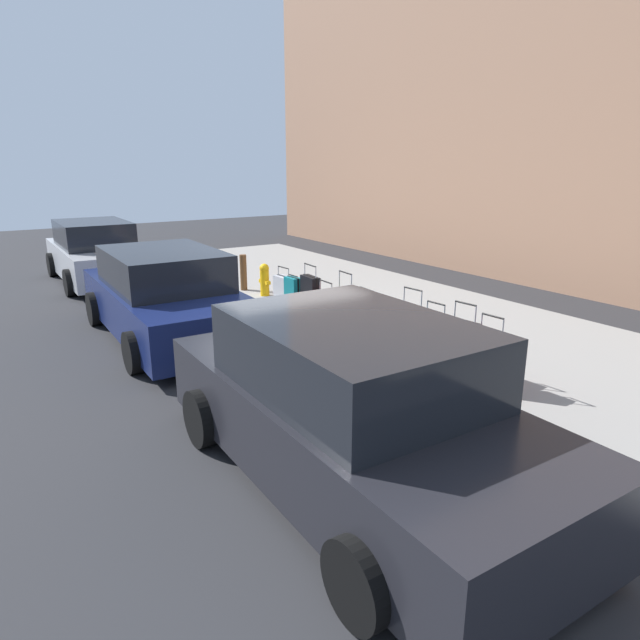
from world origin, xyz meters
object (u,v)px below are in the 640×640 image
suitcase_black_1 (462,350)px  bollard_post (243,272)px  suitcase_red_0 (489,362)px  suitcase_maroon_4 (385,332)px  fire_hydrant (265,279)px  parked_car_silver_2 (96,254)px  suitcase_teal_9 (293,293)px  suitcase_navy_5 (366,322)px  suitcase_red_7 (326,308)px  suitcase_black_8 (310,295)px  suitcase_teal_2 (434,344)px  suitcase_olive_6 (345,310)px  parked_car_charcoal_0 (351,408)px  suitcase_silver_3 (411,333)px  parked_car_navy_1 (166,297)px  suitcase_silver_10 (284,290)px

suitcase_black_1 → bollard_post: bearing=1.7°
suitcase_red_0 → suitcase_maroon_4: size_ratio=1.27×
fire_hydrant → parked_car_silver_2: parked_car_silver_2 is taller
suitcase_red_0 → suitcase_teal_9: 4.93m
suitcase_navy_5 → suitcase_red_7: (1.16, 0.04, -0.02)m
suitcase_maroon_4 → bollard_post: bearing=1.2°
suitcase_navy_5 → suitcase_black_8: suitcase_black_8 is taller
suitcase_teal_2 → suitcase_teal_9: size_ratio=1.37×
suitcase_olive_6 → bollard_post: suitcase_olive_6 is taller
suitcase_navy_5 → suitcase_red_7: size_ratio=1.10×
suitcase_maroon_4 → bollard_post: size_ratio=0.98×
parked_car_charcoal_0 → suitcase_black_1: bearing=-67.9°
parked_car_silver_2 → suitcase_silver_3: bearing=-163.5°
suitcase_red_7 → parked_car_charcoal_0: parked_car_charcoal_0 is taller
suitcase_red_0 → suitcase_black_1: 0.51m
fire_hydrant → bollard_post: size_ratio=0.87×
suitcase_teal_9 → fire_hydrant: bearing=-2.6°
parked_car_navy_1 → fire_hydrant: bearing=-62.8°
suitcase_silver_10 → parked_car_charcoal_0: parked_car_charcoal_0 is taller
suitcase_black_8 → bollard_post: (2.66, 0.15, 0.03)m
suitcase_black_1 → suitcase_red_7: suitcase_black_1 is taller
parked_car_charcoal_0 → suitcase_silver_10: bearing=-23.8°
suitcase_maroon_4 → suitcase_olive_6: (1.15, -0.03, 0.10)m
suitcase_silver_3 → suitcase_silver_10: 3.92m
suitcase_silver_3 → parked_car_navy_1: size_ratio=0.22×
suitcase_silver_3 → suitcase_teal_9: (3.40, 0.08, -0.05)m
parked_car_silver_2 → suitcase_red_0: bearing=-166.0°
suitcase_black_1 → suitcase_maroon_4: suitcase_black_1 is taller
suitcase_teal_2 → fire_hydrant: 5.26m
suitcase_silver_10 → fire_hydrant: (0.83, 0.02, 0.09)m
suitcase_maroon_4 → suitcase_red_7: bearing=-0.3°
suitcase_silver_3 → parked_car_navy_1: (3.39, 2.67, 0.22)m
suitcase_olive_6 → suitcase_black_8: bearing=-0.8°
fire_hydrant → suitcase_silver_10: bearing=-178.9°
suitcase_teal_2 → suitcase_olive_6: 2.19m
suitcase_silver_10 → parked_car_charcoal_0: (-6.03, 2.66, 0.34)m
suitcase_silver_10 → parked_car_navy_1: (-0.53, 2.66, 0.30)m
suitcase_black_8 → suitcase_silver_10: size_ratio=1.28×
suitcase_silver_3 → suitcase_maroon_4: size_ratio=1.33×
bollard_post → parked_car_charcoal_0: (-7.62, 2.50, 0.22)m
suitcase_olive_6 → bollard_post: bearing=2.0°
suitcase_black_8 → parked_car_navy_1: parked_car_navy_1 is taller
fire_hydrant → parked_car_navy_1: 2.98m
suitcase_black_1 → suitcase_black_8: size_ratio=1.07×
parked_car_navy_1 → suitcase_black_1: bearing=-148.7°
suitcase_silver_3 → fire_hydrant: 4.75m
suitcase_red_7 → parked_car_charcoal_0: 5.09m
parked_car_charcoal_0 → parked_car_navy_1: 5.50m
suitcase_black_1 → parked_car_navy_1: 5.17m
suitcase_navy_5 → bollard_post: size_ratio=1.05×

